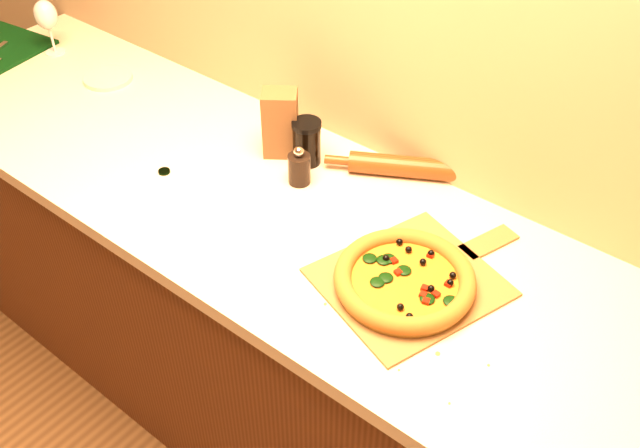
{
  "coord_description": "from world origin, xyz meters",
  "views": [
    {
      "loc": [
        0.78,
        0.45,
        2.0
      ],
      "look_at": [
        0.04,
        1.38,
        0.96
      ],
      "focal_mm": 40.0,
      "sensor_mm": 36.0,
      "label": 1
    }
  ],
  "objects_px": {
    "pizza_peel": "(414,279)",
    "wine_glass": "(46,16)",
    "pizza": "(405,280)",
    "dark_jar": "(307,142)",
    "pepper_grinder": "(299,168)",
    "side_plate": "(108,78)",
    "rolling_pin": "(403,166)"
  },
  "relations": [
    {
      "from": "pizza_peel",
      "to": "dark_jar",
      "type": "height_order",
      "value": "dark_jar"
    },
    {
      "from": "rolling_pin",
      "to": "wine_glass",
      "type": "height_order",
      "value": "wine_glass"
    },
    {
      "from": "side_plate",
      "to": "pepper_grinder",
      "type": "bearing_deg",
      "value": -1.86
    },
    {
      "from": "pizza",
      "to": "wine_glass",
      "type": "bearing_deg",
      "value": 173.05
    },
    {
      "from": "pizza_peel",
      "to": "pizza",
      "type": "xyz_separation_m",
      "value": [
        -0.0,
        -0.03,
        0.02
      ]
    },
    {
      "from": "pizza",
      "to": "side_plate",
      "type": "xyz_separation_m",
      "value": [
        -1.19,
        0.17,
        -0.02
      ]
    },
    {
      "from": "pizza_peel",
      "to": "side_plate",
      "type": "xyz_separation_m",
      "value": [
        -1.2,
        0.14,
        0.0
      ]
    },
    {
      "from": "pepper_grinder",
      "to": "rolling_pin",
      "type": "xyz_separation_m",
      "value": [
        0.19,
        0.19,
        -0.02
      ]
    },
    {
      "from": "wine_glass",
      "to": "side_plate",
      "type": "xyz_separation_m",
      "value": [
        0.27,
        -0.01,
        -0.12
      ]
    },
    {
      "from": "pepper_grinder",
      "to": "side_plate",
      "type": "relative_size",
      "value": 0.73
    },
    {
      "from": "dark_jar",
      "to": "side_plate",
      "type": "relative_size",
      "value": 0.83
    },
    {
      "from": "pepper_grinder",
      "to": "wine_glass",
      "type": "xyz_separation_m",
      "value": [
        -1.06,
        0.03,
        0.08
      ]
    },
    {
      "from": "pizza",
      "to": "wine_glass",
      "type": "relative_size",
      "value": 1.7
    },
    {
      "from": "wine_glass",
      "to": "side_plate",
      "type": "bearing_deg",
      "value": -1.4
    },
    {
      "from": "rolling_pin",
      "to": "side_plate",
      "type": "height_order",
      "value": "rolling_pin"
    },
    {
      "from": "pizza",
      "to": "dark_jar",
      "type": "relative_size",
      "value": 2.46
    },
    {
      "from": "dark_jar",
      "to": "side_plate",
      "type": "height_order",
      "value": "dark_jar"
    },
    {
      "from": "pizza",
      "to": "pepper_grinder",
      "type": "relative_size",
      "value": 2.82
    },
    {
      "from": "pepper_grinder",
      "to": "wine_glass",
      "type": "bearing_deg",
      "value": 178.26
    },
    {
      "from": "pizza_peel",
      "to": "side_plate",
      "type": "relative_size",
      "value": 3.5
    },
    {
      "from": "pizza_peel",
      "to": "rolling_pin",
      "type": "height_order",
      "value": "rolling_pin"
    },
    {
      "from": "pepper_grinder",
      "to": "rolling_pin",
      "type": "bearing_deg",
      "value": 44.64
    },
    {
      "from": "dark_jar",
      "to": "side_plate",
      "type": "distance_m",
      "value": 0.75
    },
    {
      "from": "pepper_grinder",
      "to": "pizza",
      "type": "bearing_deg",
      "value": -19.65
    },
    {
      "from": "pizza",
      "to": "side_plate",
      "type": "height_order",
      "value": "pizza"
    },
    {
      "from": "pepper_grinder",
      "to": "wine_glass",
      "type": "relative_size",
      "value": 0.6
    },
    {
      "from": "dark_jar",
      "to": "pepper_grinder",
      "type": "bearing_deg",
      "value": -63.1
    },
    {
      "from": "pepper_grinder",
      "to": "rolling_pin",
      "type": "relative_size",
      "value": 0.29
    },
    {
      "from": "pepper_grinder",
      "to": "dark_jar",
      "type": "height_order",
      "value": "dark_jar"
    },
    {
      "from": "pizza",
      "to": "dark_jar",
      "type": "distance_m",
      "value": 0.5
    },
    {
      "from": "pizza_peel",
      "to": "wine_glass",
      "type": "xyz_separation_m",
      "value": [
        -1.47,
        0.14,
        0.12
      ]
    },
    {
      "from": "rolling_pin",
      "to": "wine_glass",
      "type": "xyz_separation_m",
      "value": [
        -1.24,
        -0.15,
        0.1
      ]
    }
  ]
}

